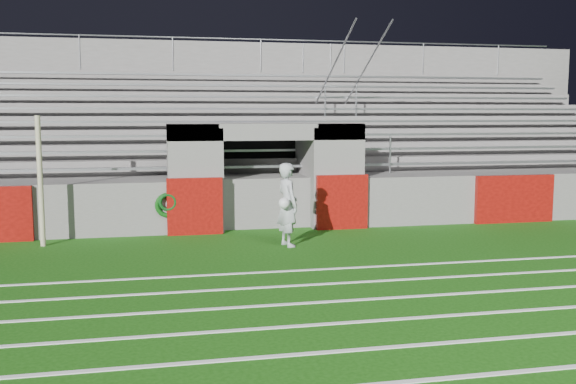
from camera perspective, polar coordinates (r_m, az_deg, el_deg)
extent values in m
plane|color=#154C0C|center=(12.73, 0.79, -5.91)|extent=(90.00, 90.00, 0.00)
cylinder|color=#B5AE86|center=(14.65, -21.15, 0.87)|extent=(0.11, 0.11, 2.80)
cube|color=white|center=(7.26, 11.67, -16.10)|extent=(28.00, 0.09, 0.01)
cube|color=white|center=(8.12, 8.78, -13.50)|extent=(28.00, 0.09, 0.01)
cube|color=white|center=(9.01, 6.50, -11.38)|extent=(28.00, 0.09, 0.01)
cube|color=white|center=(9.92, 4.65, -9.63)|extent=(28.00, 0.09, 0.01)
cube|color=white|center=(10.84, 3.14, -8.17)|extent=(28.00, 0.09, 0.01)
cube|color=white|center=(11.78, 1.87, -6.93)|extent=(28.00, 0.09, 0.01)
cube|color=#615E5B|center=(18.63, 22.25, -0.37)|extent=(10.60, 0.35, 1.25)
cube|color=#615E5B|center=(15.71, -8.45, 1.28)|extent=(1.20, 1.00, 2.60)
cube|color=#615E5B|center=(16.32, 4.27, 1.54)|extent=(1.20, 1.00, 2.60)
cube|color=black|center=(17.59, -2.92, 1.78)|extent=(2.60, 0.20, 2.50)
cube|color=#615E5B|center=(16.36, -6.30, 1.36)|extent=(0.10, 2.20, 2.50)
cube|color=#615E5B|center=(16.74, 1.56, 1.52)|extent=(0.10, 2.20, 2.50)
cube|color=#615E5B|center=(15.85, -1.98, 5.38)|extent=(4.80, 1.00, 0.40)
cube|color=#615E5B|center=(19.72, -3.90, 2.04)|extent=(26.00, 8.00, 0.20)
cube|color=#615E5B|center=(19.78, -3.88, 0.23)|extent=(26.00, 8.00, 1.05)
cube|color=#620B08|center=(15.24, -8.28, -1.26)|extent=(1.30, 0.15, 1.35)
cube|color=#620B08|center=(15.87, 4.81, -0.89)|extent=(1.30, 0.15, 1.35)
cube|color=#620B08|center=(17.79, 19.46, -0.58)|extent=(2.20, 0.15, 1.25)
cube|color=#989AA0|center=(16.81, -2.51, 2.29)|extent=(23.00, 0.28, 0.06)
cube|color=#615E5B|center=(17.65, -2.96, 2.41)|extent=(24.00, 0.75, 0.38)
cube|color=#989AA0|center=(17.52, -2.92, 3.73)|extent=(23.00, 0.28, 0.06)
cube|color=#615E5B|center=(18.38, -3.33, 3.19)|extent=(24.00, 0.75, 0.76)
cube|color=#989AA0|center=(18.25, -3.30, 5.05)|extent=(23.00, 0.28, 0.06)
cube|color=#615E5B|center=(19.11, -3.67, 3.90)|extent=(24.00, 0.75, 1.14)
cube|color=#989AA0|center=(18.98, -3.65, 6.26)|extent=(23.00, 0.28, 0.06)
cube|color=#615E5B|center=(19.84, -3.99, 4.56)|extent=(24.00, 0.75, 1.52)
cube|color=#989AA0|center=(19.72, -3.97, 7.39)|extent=(23.00, 0.28, 0.06)
cube|color=#615E5B|center=(20.57, -4.28, 5.17)|extent=(24.00, 0.75, 1.90)
cube|color=#989AA0|center=(20.47, -4.27, 8.43)|extent=(23.00, 0.28, 0.06)
cube|color=#615E5B|center=(21.31, -4.56, 5.74)|extent=(24.00, 0.75, 2.28)
cube|color=#989AA0|center=(21.23, -4.56, 9.40)|extent=(23.00, 0.28, 0.06)
cube|color=#615E5B|center=(22.05, -4.81, 6.27)|extent=(24.00, 0.75, 2.66)
cube|color=#989AA0|center=(21.99, -4.82, 10.31)|extent=(23.00, 0.28, 0.06)
cube|color=#615E5B|center=(22.72, -5.03, 6.45)|extent=(26.00, 0.60, 5.29)
cylinder|color=#A5A8AD|center=(17.11, 5.93, 3.29)|extent=(0.05, 0.05, 1.00)
cylinder|color=#A5A8AD|center=(19.96, 3.33, 8.19)|extent=(0.05, 0.05, 1.00)
cylinder|color=#A5A8AD|center=(22.95, 1.35, 11.84)|extent=(0.05, 0.05, 1.00)
cylinder|color=#A5A8AD|center=(19.98, 3.34, 9.63)|extent=(0.05, 6.02, 3.08)
cylinder|color=#A5A8AD|center=(17.44, 9.07, 3.30)|extent=(0.05, 0.05, 1.00)
cylinder|color=#A5A8AD|center=(20.25, 6.09, 8.15)|extent=(0.05, 0.05, 1.00)
cylinder|color=#A5A8AD|center=(23.20, 3.81, 11.77)|extent=(0.05, 0.05, 1.00)
cylinder|color=#A5A8AD|center=(20.26, 6.11, 9.56)|extent=(0.05, 6.02, 3.08)
cylinder|color=#A5A8AD|center=(22.46, -18.03, 11.74)|extent=(0.05, 0.05, 1.10)
cylinder|color=#A5A8AD|center=(22.36, -10.20, 11.99)|extent=(0.05, 0.05, 1.10)
cylinder|color=#A5A8AD|center=(22.66, -2.43, 12.03)|extent=(0.05, 0.05, 1.10)
cylinder|color=#A5A8AD|center=(23.34, 5.02, 11.86)|extent=(0.05, 0.05, 1.10)
cylinder|color=#A5A8AD|center=(24.37, 11.92, 11.53)|extent=(0.05, 0.05, 1.10)
cylinder|color=#A5A8AD|center=(25.72, 18.17, 11.08)|extent=(0.05, 0.05, 1.10)
cylinder|color=#A5A8AD|center=(22.57, -5.01, 13.43)|extent=(24.00, 0.05, 0.05)
imported|color=#A6ABAF|center=(13.75, -0.04, -1.13)|extent=(0.58, 0.74, 1.80)
sphere|color=white|center=(13.42, -0.35, -1.01)|extent=(0.24, 0.24, 0.24)
torus|color=#0E460F|center=(15.21, -10.64, -1.16)|extent=(0.59, 0.11, 0.59)
torus|color=#0B3B12|center=(15.15, -10.64, -0.90)|extent=(0.42, 0.08, 0.42)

